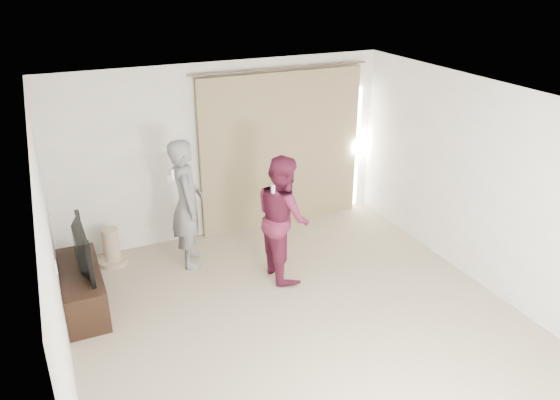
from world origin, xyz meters
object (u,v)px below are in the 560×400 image
(tv, at_px, (76,249))
(tv_console, at_px, (82,289))
(person_man, at_px, (187,204))
(person_woman, at_px, (283,217))

(tv, bearing_deg, tv_console, -0.00)
(tv_console, bearing_deg, tv, 0.00)
(tv_console, height_order, person_man, person_man)
(person_woman, bearing_deg, tv_console, 173.72)
(tv, xyz_separation_m, person_man, (1.47, 0.51, 0.10))
(tv, relative_size, person_man, 0.55)
(tv_console, bearing_deg, person_man, 19.28)
(tv, distance_m, person_man, 1.56)
(tv_console, relative_size, person_man, 0.74)
(person_man, bearing_deg, tv_console, -160.72)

